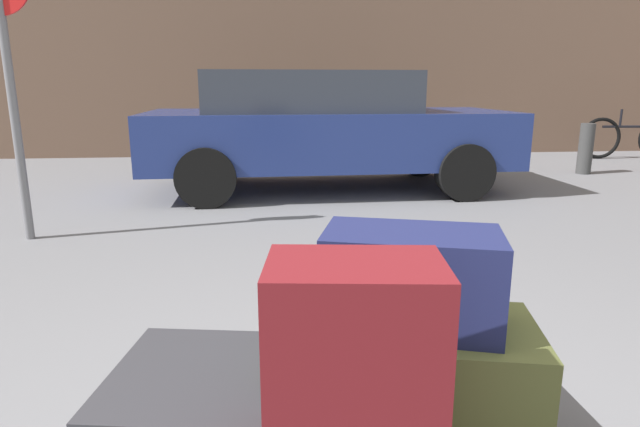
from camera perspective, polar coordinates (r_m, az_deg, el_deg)
duffel_bag_olive_front_right at (r=1.50m, az=9.29°, el=-17.02°), size 0.72×0.49×0.32m
suitcase_charcoal_stacked_top at (r=1.48m, az=-11.66°, el=-19.92°), size 0.56×0.53×0.22m
suitcase_maroon_rear_right at (r=1.12m, az=3.61°, el=-19.93°), size 0.36×0.26×0.60m
duffel_bag_navy_topmost_pile at (r=1.38m, az=9.73°, el=-6.89°), size 0.49×0.36×0.25m
parked_car at (r=6.54m, az=0.37°, el=9.19°), size 4.34×2.01×1.42m
bicycle_leaning at (r=10.87m, az=30.28°, el=7.06°), size 1.76×0.18×0.96m
bollard_kerb_near at (r=7.96m, az=16.97°, el=6.53°), size 0.20×0.20×0.73m
bollard_kerb_mid at (r=8.68m, az=26.60°, el=6.23°), size 0.20×0.20×0.73m
no_parking_sign at (r=4.96m, az=-30.48°, el=13.55°), size 0.50×0.07×2.28m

